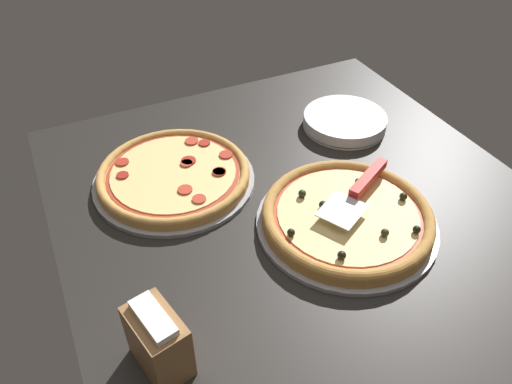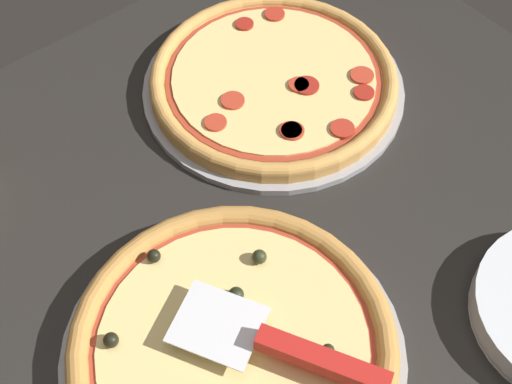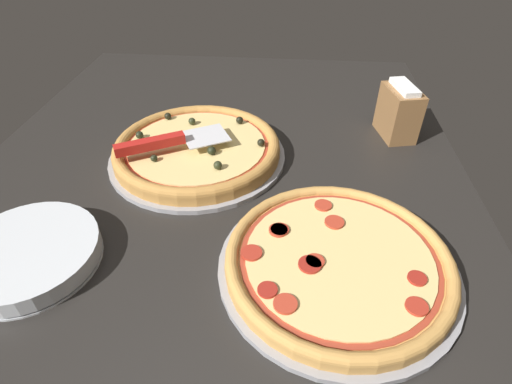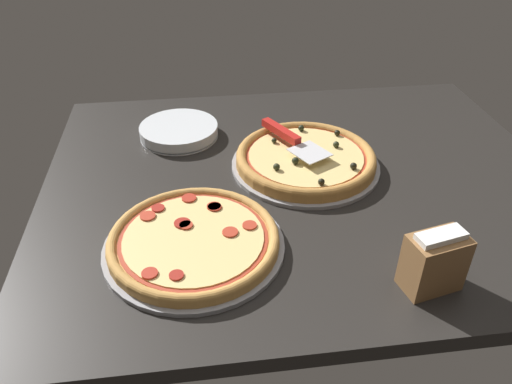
{
  "view_description": "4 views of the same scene",
  "coord_description": "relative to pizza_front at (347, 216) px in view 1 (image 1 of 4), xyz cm",
  "views": [
    {
      "loc": [
        -61.68,
        44.45,
        73.71
      ],
      "look_at": [
        13.12,
        8.91,
        3.0
      ],
      "focal_mm": 35.0,
      "sensor_mm": 36.0,
      "label": 1
    },
    {
      "loc": [
        -19.52,
        -31.13,
        74.34
      ],
      "look_at": [
        13.12,
        8.91,
        3.0
      ],
      "focal_mm": 50.0,
      "sensor_mm": 36.0,
      "label": 2
    },
    {
      "loc": [
        70.38,
        14.05,
        48.62
      ],
      "look_at": [
        13.12,
        8.91,
        3.0
      ],
      "focal_mm": 28.0,
      "sensor_mm": 36.0,
      "label": 3
    },
    {
      "loc": [
        25.28,
        101.72,
        68.5
      ],
      "look_at": [
        13.12,
        8.91,
        3.0
      ],
      "focal_mm": 35.0,
      "sensor_mm": 36.0,
      "label": 4
    }
  ],
  "objects": [
    {
      "name": "napkin_holder",
      "position": [
        -14.11,
        44.54,
        3.36
      ],
      "size": [
        11.82,
        8.7,
        12.65
      ],
      "color": "olive",
      "rests_on": "ground_plane"
    },
    {
      "name": "pizza_pan_back",
      "position": [
        29.36,
        28.14,
        -2.16
      ],
      "size": [
        37.33,
        37.33,
        1.0
      ],
      "primitive_type": "cylinder",
      "color": "#939399",
      "rests_on": "ground_plane"
    },
    {
      "name": "ground_plane",
      "position": [
        1.56,
        5.16,
        -4.46
      ],
      "size": [
        127.99,
        103.65,
        3.6
      ],
      "primitive_type": "cube",
      "color": "black"
    },
    {
      "name": "pizza_front",
      "position": [
        0.0,
        0.0,
        0.0
      ],
      "size": [
        35.73,
        35.73,
        4.24
      ],
      "color": "#B77F3D",
      "rests_on": "pizza_pan_front"
    },
    {
      "name": "plate_stack",
      "position": [
        32.19,
        -20.45,
        -0.91
      ],
      "size": [
        22.02,
        22.02,
        3.5
      ],
      "color": "silver",
      "rests_on": "ground_plane"
    },
    {
      "name": "serving_spatula",
      "position": [
        3.94,
        -6.07,
        3.39
      ],
      "size": [
        15.48,
        22.75,
        2.0
      ],
      "color": "silver",
      "rests_on": "pizza_front"
    },
    {
      "name": "pizza_back",
      "position": [
        29.36,
        28.11,
        -0.35
      ],
      "size": [
        35.09,
        35.09,
        2.63
      ],
      "color": "#C68E47",
      "rests_on": "pizza_pan_back"
    },
    {
      "name": "pizza_pan_front",
      "position": [
        0.01,
        -0.0,
        -2.16
      ],
      "size": [
        38.01,
        38.01,
        1.0
      ],
      "primitive_type": "cylinder",
      "color": "#939399",
      "rests_on": "ground_plane"
    }
  ]
}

